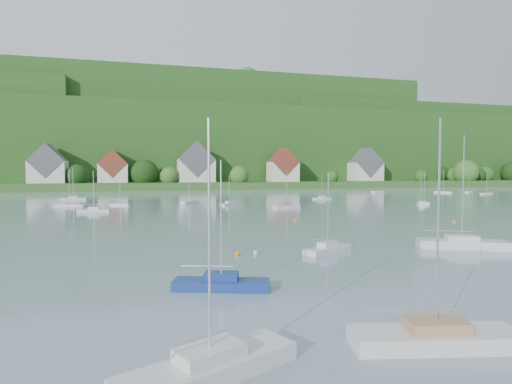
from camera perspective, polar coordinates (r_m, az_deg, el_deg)
far_shore_strip at (r=198.62m, az=-10.04°, el=1.01°), size 600.00×60.00×3.00m
forested_ridge at (r=267.37m, az=-11.20°, el=6.05°), size 620.00×181.22×69.89m
village_building_0 at (r=188.89m, az=-26.62°, el=3.09°), size 14.00×10.40×16.00m
village_building_1 at (r=187.37m, az=-18.97°, el=3.01°), size 12.00×9.36×14.00m
village_building_2 at (r=187.08m, az=-8.23°, el=3.60°), size 16.00×11.44×18.00m
village_building_3 at (r=193.79m, az=3.70°, el=3.34°), size 13.00×10.40×15.50m
village_building_4 at (r=215.82m, az=14.78°, el=3.25°), size 15.00×10.40×16.50m
near_sailboat_0 at (r=16.98m, az=-6.35°, el=-22.53°), size 7.37×4.87×9.71m
near_sailboat_1 at (r=28.02m, az=-4.78°, el=-12.28°), size 6.52×3.63×8.49m
near_sailboat_2 at (r=20.93m, az=23.41°, el=-17.69°), size 7.71×3.60×10.04m
near_sailboat_3 at (r=40.68m, az=9.80°, el=-7.58°), size 5.69×4.13×7.61m
near_sailboat_4 at (r=46.94m, az=26.36°, el=-6.29°), size 8.60×5.68×11.33m
mooring_buoy_0 at (r=38.73m, az=-2.58°, el=-8.70°), size 0.47×0.47×0.47m
mooring_buoy_1 at (r=39.32m, az=-0.07°, el=-8.52°), size 0.46×0.46×0.46m
mooring_buoy_2 at (r=70.13m, az=25.53°, el=-3.78°), size 0.47×0.47×0.47m
mooring_buoy_3 at (r=65.76m, az=5.40°, el=-3.93°), size 0.47×0.47×0.47m
far_sailboat_cluster at (r=111.44m, az=-5.82°, el=-0.96°), size 190.36×74.77×8.71m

